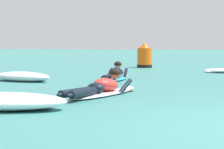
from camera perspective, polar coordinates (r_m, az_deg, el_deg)
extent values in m
plane|color=#387A75|center=(15.83, 11.94, 0.16)|extent=(120.00, 120.00, 0.00)
ellipsoid|color=silver|center=(8.98, -0.90, -2.35)|extent=(1.25, 2.39, 0.07)
ellipsoid|color=silver|center=(9.97, 2.20, -1.66)|extent=(0.24, 0.25, 0.06)
ellipsoid|color=red|center=(9.00, -0.75, -1.27)|extent=(0.61, 0.81, 0.35)
ellipsoid|color=black|center=(8.64, -2.07, -1.69)|extent=(0.41, 0.38, 0.20)
cylinder|color=black|center=(8.19, -4.59, -2.22)|extent=(0.46, 0.86, 0.14)
ellipsoid|color=black|center=(7.84, -6.43, -2.51)|extent=(0.17, 0.24, 0.08)
cylinder|color=black|center=(8.11, -3.63, -2.28)|extent=(0.37, 0.87, 0.14)
ellipsoid|color=black|center=(7.73, -5.15, -2.59)|extent=(0.17, 0.24, 0.08)
cylinder|color=black|center=(9.46, -0.77, -1.50)|extent=(0.27, 0.57, 0.33)
sphere|color=#8C6647|center=(9.80, 0.28, -1.90)|extent=(0.09, 0.09, 0.09)
cylinder|color=black|center=(9.24, 1.56, -1.64)|extent=(0.27, 0.57, 0.33)
sphere|color=#8C6647|center=(9.57, 2.51, -2.05)|extent=(0.09, 0.09, 0.09)
sphere|color=#8C6647|center=(9.36, 0.48, 0.05)|extent=(0.21, 0.21, 0.21)
ellipsoid|color=black|center=(9.34, 0.42, 0.23)|extent=(0.27, 0.26, 0.16)
ellipsoid|color=#2DB2D1|center=(12.83, 0.47, -0.46)|extent=(0.59, 1.97, 0.07)
ellipsoid|color=#2DB2D1|center=(13.75, 1.01, -0.12)|extent=(0.21, 0.20, 0.06)
ellipsoid|color=black|center=(12.87, 0.50, 0.29)|extent=(0.40, 0.71, 0.35)
ellipsoid|color=black|center=(12.47, 0.24, 0.04)|extent=(0.34, 0.28, 0.20)
cylinder|color=black|center=(11.89, -0.56, -0.30)|extent=(0.19, 0.91, 0.14)
ellipsoid|color=black|center=(11.44, -1.03, -0.46)|extent=(0.10, 0.22, 0.08)
cylinder|color=black|center=(11.86, 0.21, -0.31)|extent=(0.20, 0.91, 0.14)
ellipsoid|color=black|center=(11.41, 0.00, -0.47)|extent=(0.10, 0.22, 0.08)
cylinder|color=black|center=(13.29, -0.20, 0.06)|extent=(0.09, 0.58, 0.33)
sphere|color=tan|center=(13.67, 0.04, -0.25)|extent=(0.09, 0.09, 0.09)
cylinder|color=black|center=(13.22, 1.67, 0.04)|extent=(0.09, 0.58, 0.33)
sphere|color=tan|center=(13.58, 1.85, -0.28)|extent=(0.09, 0.09, 0.09)
sphere|color=tan|center=(13.27, 0.75, 1.19)|extent=(0.21, 0.21, 0.21)
ellipsoid|color=black|center=(13.25, 0.74, 1.32)|extent=(0.22, 0.20, 0.16)
ellipsoid|color=white|center=(7.15, -9.62, -3.54)|extent=(0.83, 0.57, 0.19)
ellipsoid|color=white|center=(16.07, 12.66, 0.36)|extent=(0.65, 0.38, 0.09)
ellipsoid|color=white|center=(12.37, -11.19, -0.25)|extent=(1.85, 1.18, 0.26)
ellipsoid|color=white|center=(12.19, -9.32, -0.48)|extent=(0.70, 0.57, 0.18)
ellipsoid|color=white|center=(12.65, -13.21, -0.46)|extent=(0.68, 0.46, 0.14)
cylinder|color=#EA5B0F|center=(19.13, 4.09, 2.10)|extent=(0.60, 0.60, 0.82)
cone|color=#EA5B0F|center=(19.12, 4.10, 3.69)|extent=(0.42, 0.42, 0.24)
cylinder|color=black|center=(19.15, 4.09, 1.05)|extent=(0.64, 0.64, 0.12)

